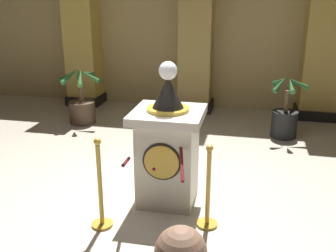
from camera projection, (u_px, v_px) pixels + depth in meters
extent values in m
plane|color=beige|center=(148.00, 196.00, 5.12)|extent=(10.54, 10.54, 0.00)
cube|color=tan|center=(199.00, 19.00, 8.64)|extent=(10.54, 0.16, 3.92)
cube|color=beige|center=(168.00, 160.00, 4.87)|extent=(0.67, 0.67, 1.08)
cube|color=beige|center=(168.00, 115.00, 4.68)|extent=(0.84, 0.84, 0.10)
cylinder|color=gold|center=(162.00, 162.00, 4.50)|extent=(0.41, 0.03, 0.41)
cylinder|color=black|center=(162.00, 162.00, 4.51)|extent=(0.45, 0.01, 0.45)
cylinder|color=gold|center=(168.00, 109.00, 4.66)|extent=(0.51, 0.51, 0.04)
cone|color=black|center=(168.00, 92.00, 4.59)|extent=(0.37, 0.37, 0.37)
cylinder|color=gold|center=(168.00, 78.00, 4.54)|extent=(0.03, 0.03, 0.05)
sphere|color=silver|center=(168.00, 71.00, 4.51)|extent=(0.22, 0.22, 0.22)
cylinder|color=gold|center=(102.00, 224.00, 4.48)|extent=(0.24, 0.24, 0.03)
cylinder|color=gold|center=(100.00, 187.00, 4.33)|extent=(0.05, 0.05, 0.98)
sphere|color=gold|center=(97.00, 141.00, 4.15)|extent=(0.08, 0.08, 0.08)
cylinder|color=gold|center=(207.00, 224.00, 4.49)|extent=(0.24, 0.24, 0.03)
cylinder|color=gold|center=(208.00, 190.00, 4.34)|extent=(0.05, 0.05, 0.90)
sphere|color=gold|center=(210.00, 148.00, 4.19)|extent=(0.08, 0.08, 0.08)
cylinder|color=#591419|center=(126.00, 162.00, 4.23)|extent=(0.16, 0.60, 0.21)
cylinder|color=#591419|center=(182.00, 161.00, 4.23)|extent=(0.16, 0.60, 0.21)
sphere|color=#591419|center=(154.00, 169.00, 4.26)|extent=(0.04, 0.04, 0.04)
cube|color=black|center=(88.00, 98.00, 9.45)|extent=(0.79, 0.79, 0.20)
cube|color=gold|center=(82.00, 22.00, 8.87)|extent=(0.69, 0.69, 3.76)
cube|color=black|center=(315.00, 111.00, 8.42)|extent=(0.89, 0.89, 0.20)
cube|color=gold|center=(326.00, 25.00, 7.84)|extent=(0.77, 0.77, 3.76)
cube|color=black|center=(195.00, 104.00, 8.93)|extent=(0.79, 0.79, 0.20)
cube|color=tan|center=(197.00, 23.00, 8.36)|extent=(0.69, 0.69, 3.76)
cylinder|color=#4C3828|center=(83.00, 112.00, 7.94)|extent=(0.51, 0.51, 0.44)
cylinder|color=brown|center=(81.00, 93.00, 7.81)|extent=(0.08, 0.08, 0.36)
cone|color=#2D662D|center=(90.00, 76.00, 7.62)|extent=(0.45, 0.17, 0.28)
cone|color=#2D662D|center=(88.00, 73.00, 7.87)|extent=(0.19, 0.44, 0.26)
cone|color=#2D662D|center=(78.00, 73.00, 7.89)|extent=(0.27, 0.39, 0.37)
cone|color=#2D662D|center=(69.00, 75.00, 7.73)|extent=(0.41, 0.11, 0.34)
cone|color=#2D662D|center=(70.00, 77.00, 7.56)|extent=(0.29, 0.41, 0.32)
cone|color=#2D662D|center=(80.00, 77.00, 7.49)|extent=(0.24, 0.41, 0.36)
cylinder|color=black|center=(284.00, 124.00, 7.15)|extent=(0.46, 0.46, 0.48)
cylinder|color=brown|center=(286.00, 101.00, 7.01)|extent=(0.08, 0.08, 0.38)
cone|color=#265928|center=(299.00, 84.00, 6.86)|extent=(0.37, 0.13, 0.24)
cone|color=#265928|center=(292.00, 81.00, 7.04)|extent=(0.22, 0.35, 0.30)
cone|color=#265928|center=(280.00, 81.00, 7.05)|extent=(0.30, 0.33, 0.28)
cone|color=#265928|center=(280.00, 84.00, 6.83)|extent=(0.30, 0.28, 0.33)
cone|color=#265928|center=(291.00, 85.00, 6.74)|extent=(0.15, 0.36, 0.28)
sphere|color=#997056|center=(181.00, 252.00, 1.60)|extent=(0.22, 0.22, 0.22)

